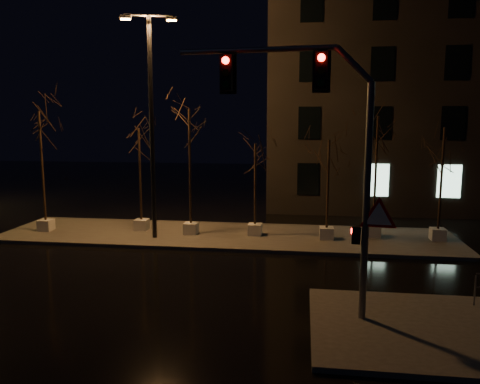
# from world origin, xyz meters

# --- Properties ---
(ground) EXTENTS (90.00, 90.00, 0.00)m
(ground) POSITION_xyz_m (0.00, 0.00, 0.00)
(ground) COLOR black
(ground) RESTS_ON ground
(median) EXTENTS (22.00, 5.00, 0.15)m
(median) POSITION_xyz_m (0.00, 6.00, 0.07)
(median) COLOR #403E39
(median) RESTS_ON ground
(sidewalk_corner) EXTENTS (7.00, 5.00, 0.15)m
(sidewalk_corner) POSITION_xyz_m (7.50, -3.50, 0.07)
(sidewalk_corner) COLOR #403E39
(sidewalk_corner) RESTS_ON ground
(building) EXTENTS (25.00, 12.00, 15.00)m
(building) POSITION_xyz_m (14.00, 18.00, 7.50)
(building) COLOR black
(building) RESTS_ON ground
(tree_0) EXTENTS (1.80, 1.80, 6.12)m
(tree_0) POSITION_xyz_m (-9.13, 5.57, 4.79)
(tree_0) COLOR beige
(tree_0) RESTS_ON median
(tree_1) EXTENTS (1.80, 1.80, 5.28)m
(tree_1) POSITION_xyz_m (-4.36, 6.31, 4.16)
(tree_1) COLOR beige
(tree_1) RESTS_ON median
(tree_2) EXTENTS (1.80, 1.80, 6.22)m
(tree_2) POSITION_xyz_m (-1.69, 5.84, 4.86)
(tree_2) COLOR beige
(tree_2) RESTS_ON median
(tree_3) EXTENTS (1.80, 1.80, 4.54)m
(tree_3) POSITION_xyz_m (1.44, 6.04, 3.60)
(tree_3) COLOR beige
(tree_3) RESTS_ON median
(tree_4) EXTENTS (1.80, 1.80, 4.75)m
(tree_4) POSITION_xyz_m (4.84, 5.75, 3.76)
(tree_4) COLOR beige
(tree_4) RESTS_ON median
(tree_5) EXTENTS (1.80, 1.80, 5.87)m
(tree_5) POSITION_xyz_m (7.07, 6.51, 4.60)
(tree_5) COLOR beige
(tree_5) RESTS_ON median
(tree_6) EXTENTS (1.80, 1.80, 5.34)m
(tree_6) POSITION_xyz_m (9.96, 6.24, 4.20)
(tree_6) COLOR beige
(tree_6) RESTS_ON median
(traffic_signal_mast) EXTENTS (6.11, 0.66, 7.48)m
(traffic_signal_mast) POSITION_xyz_m (4.22, -3.02, 5.06)
(traffic_signal_mast) COLOR #5A5D62
(traffic_signal_mast) RESTS_ON sidewalk_corner
(streetlight_main) EXTENTS (2.51, 0.95, 10.17)m
(streetlight_main) POSITION_xyz_m (-3.24, 4.95, 6.01)
(streetlight_main) COLOR black
(streetlight_main) RESTS_ON median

